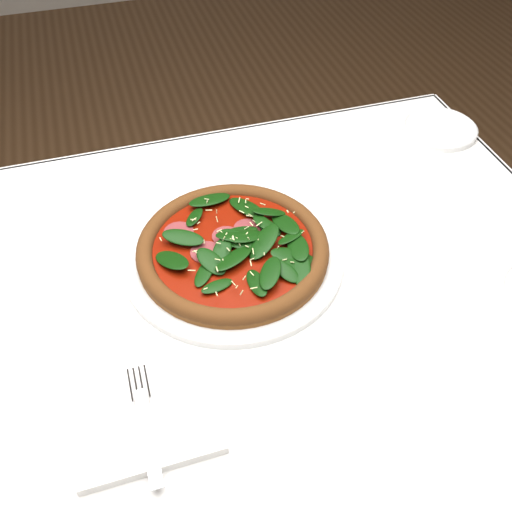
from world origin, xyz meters
name	(u,v)px	position (x,y,z in m)	size (l,w,h in m)	color
ground	(222,502)	(0.00, 0.00, 0.00)	(6.00, 6.00, 0.00)	brown
dining_table	(203,341)	(0.00, 0.00, 0.65)	(1.21, 0.81, 0.75)	silver
plate	(233,255)	(0.07, 0.06, 0.76)	(0.33, 0.33, 0.01)	white
pizza	(233,246)	(0.07, 0.06, 0.78)	(0.34, 0.34, 0.04)	brown
napkin	(149,440)	(-0.10, -0.19, 0.76)	(0.17, 0.08, 0.01)	silver
fork	(144,414)	(-0.10, -0.17, 0.77)	(0.03, 0.16, 0.00)	#BDBCC1
saucer_far	(439,128)	(0.54, 0.28, 0.76)	(0.14, 0.14, 0.01)	white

